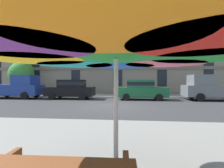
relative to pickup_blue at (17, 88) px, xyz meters
name	(u,v)px	position (x,y,z in m)	size (l,w,h in m)	color
ground_plane	(110,106)	(9.33, -3.70, -1.03)	(120.00, 120.00, 0.00)	#38383A
sidewalk_far	(117,95)	(9.33, 3.10, -0.97)	(56.00, 3.60, 0.12)	gray
apartment_building	(120,30)	(9.33, 11.29, 8.57)	(47.65, 12.08, 19.20)	gray
pickup_blue	(17,88)	(0.00, 0.00, 0.00)	(5.10, 2.12, 2.20)	navy
sedan_black	(71,89)	(5.28, 0.00, -0.08)	(4.40, 1.98, 1.78)	black
sedan_green	(141,89)	(11.73, 0.00, -0.08)	(4.40, 1.98, 1.78)	#195933
pickup_gray	(212,88)	(17.73, 0.00, 0.00)	(5.10, 2.12, 2.20)	slate
street_tree_left	(22,73)	(-1.97, 3.54, 1.60)	(2.95, 3.15, 4.04)	brown
patio_umbrella	(116,43)	(10.39, -12.70, 1.17)	(3.37, 3.37, 2.46)	silver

